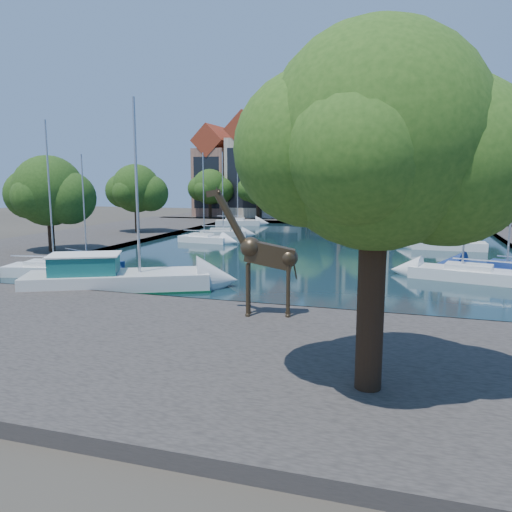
# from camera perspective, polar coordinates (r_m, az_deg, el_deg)

# --- Properties ---
(ground) EXTENTS (160.00, 160.00, 0.00)m
(ground) POSITION_cam_1_polar(r_m,az_deg,el_deg) (26.06, -2.52, -6.19)
(ground) COLOR #38332B
(ground) RESTS_ON ground
(water_basin) EXTENTS (38.00, 50.00, 0.08)m
(water_basin) POSITION_cam_1_polar(r_m,az_deg,el_deg) (48.90, 6.94, 0.93)
(water_basin) COLOR black
(water_basin) RESTS_ON ground
(near_quay) EXTENTS (50.00, 14.00, 0.50)m
(near_quay) POSITION_cam_1_polar(r_m,az_deg,el_deg) (19.83, -9.42, -10.47)
(near_quay) COLOR #45403B
(near_quay) RESTS_ON ground
(far_quay) EXTENTS (60.00, 16.00, 0.50)m
(far_quay) POSITION_cam_1_polar(r_m,az_deg,el_deg) (80.40, 11.00, 4.10)
(far_quay) COLOR #45403B
(far_quay) RESTS_ON ground
(left_quay) EXTENTS (14.00, 52.00, 0.50)m
(left_quay) POSITION_cam_1_polar(r_m,az_deg,el_deg) (58.63, -17.88, 2.09)
(left_quay) COLOR #45403B
(left_quay) RESTS_ON ground
(plane_tree) EXTENTS (8.32, 6.40, 10.62)m
(plane_tree) POSITION_cam_1_polar(r_m,az_deg,el_deg) (14.73, 14.06, 12.07)
(plane_tree) COLOR #332114
(plane_tree) RESTS_ON near_quay
(townhouse_west_end) EXTENTS (5.44, 9.18, 14.93)m
(townhouse_west_end) POSITION_cam_1_polar(r_m,az_deg,el_deg) (85.67, -4.54, 9.29)
(townhouse_west_end) COLOR #9A6854
(townhouse_west_end) RESTS_ON far_quay
(townhouse_west_mid) EXTENTS (5.94, 9.18, 16.79)m
(townhouse_west_mid) POSITION_cam_1_polar(r_m,az_deg,el_deg) (83.66, -0.66, 9.92)
(townhouse_west_mid) COLOR beige
(townhouse_west_mid) RESTS_ON far_quay
(townhouse_west_inner) EXTENTS (6.43, 9.18, 15.15)m
(townhouse_west_inner) POSITION_cam_1_polar(r_m,az_deg,el_deg) (81.91, 3.73, 9.30)
(townhouse_west_inner) COLOR silver
(townhouse_west_inner) RESTS_ON far_quay
(townhouse_center) EXTENTS (5.44, 9.18, 16.93)m
(townhouse_center) POSITION_cam_1_polar(r_m,az_deg,el_deg) (80.66, 8.30, 9.96)
(townhouse_center) COLOR brown
(townhouse_center) RESTS_ON far_quay
(townhouse_east_inner) EXTENTS (5.94, 9.18, 15.79)m
(townhouse_east_inner) POSITION_cam_1_polar(r_m,az_deg,el_deg) (79.94, 12.60, 9.40)
(townhouse_east_inner) COLOR tan
(townhouse_east_inner) RESTS_ON far_quay
(townhouse_east_mid) EXTENTS (6.43, 9.18, 16.65)m
(townhouse_east_mid) POSITION_cam_1_polar(r_m,az_deg,el_deg) (79.69, 17.34, 9.48)
(townhouse_east_mid) COLOR beige
(townhouse_east_mid) RESTS_ON far_quay
(townhouse_east_end) EXTENTS (5.44, 9.18, 14.43)m
(townhouse_east_end) POSITION_cam_1_polar(r_m,az_deg,el_deg) (79.95, 22.02, 8.52)
(townhouse_east_end) COLOR #895D42
(townhouse_east_end) RESTS_ON far_quay
(far_tree_far_west) EXTENTS (7.28, 5.60, 7.68)m
(far_tree_far_west) POSITION_cam_1_polar(r_m,az_deg,el_deg) (80.17, -5.23, 7.75)
(far_tree_far_west) COLOR #332114
(far_tree_far_west) RESTS_ON far_quay
(far_tree_west) EXTENTS (6.76, 5.20, 7.36)m
(far_tree_west) POSITION_cam_1_polar(r_m,az_deg,el_deg) (77.50, 0.29, 7.66)
(far_tree_west) COLOR #332114
(far_tree_west) RESTS_ON far_quay
(far_tree_mid_west) EXTENTS (7.80, 6.00, 8.00)m
(far_tree_mid_west) POSITION_cam_1_polar(r_m,az_deg,el_deg) (75.57, 6.17, 7.74)
(far_tree_mid_west) COLOR #332114
(far_tree_mid_west) RESTS_ON far_quay
(far_tree_mid_east) EXTENTS (7.02, 5.40, 7.52)m
(far_tree_mid_east) POSITION_cam_1_polar(r_m,az_deg,el_deg) (74.47, 12.27, 7.45)
(far_tree_mid_east) COLOR #332114
(far_tree_mid_east) RESTS_ON far_quay
(far_tree_east) EXTENTS (7.54, 5.80, 7.84)m
(far_tree_east) POSITION_cam_1_polar(r_m,az_deg,el_deg) (74.22, 18.49, 7.28)
(far_tree_east) COLOR #332114
(far_tree_east) RESTS_ON far_quay
(far_tree_far_east) EXTENTS (6.76, 5.20, 7.36)m
(far_tree_far_east) POSITION_cam_1_polar(r_m,az_deg,el_deg) (74.83, 24.65, 6.81)
(far_tree_far_east) COLOR #332114
(far_tree_far_east) RESTS_ON far_quay
(side_tree_left_near) EXTENTS (7.80, 6.00, 8.20)m
(side_tree_left_near) POSITION_cam_1_polar(r_m,az_deg,el_deg) (46.22, -22.52, 6.64)
(side_tree_left_near) COLOR #332114
(side_tree_left_near) RESTS_ON left_quay
(side_tree_left_far) EXTENTS (7.28, 5.60, 7.88)m
(side_tree_left_far) POSITION_cam_1_polar(r_m,az_deg,el_deg) (59.96, -13.47, 7.34)
(side_tree_left_far) COLOR #332114
(side_tree_left_far) RESTS_ON left_quay
(giraffe_statue) EXTENTS (4.03, 1.34, 5.80)m
(giraffe_statue) POSITION_cam_1_polar(r_m,az_deg,el_deg) (22.69, 0.75, 0.20)
(giraffe_statue) COLOR #3B2D1D
(giraffe_statue) RESTS_ON near_quay
(motorsailer) EXTENTS (11.09, 7.54, 11.31)m
(motorsailer) POSITION_cam_1_polar(r_m,az_deg,el_deg) (31.17, -16.13, -2.24)
(motorsailer) COLOR silver
(motorsailer) RESTS_ON water_basin
(sailboat_left_a) EXTENTS (6.92, 3.72, 10.55)m
(sailboat_left_a) POSITION_cam_1_polar(r_m,az_deg,el_deg) (37.44, -22.06, -1.21)
(sailboat_left_a) COLOR white
(sailboat_left_a) RESTS_ON water_basin
(sailboat_left_b) EXTENTS (6.84, 4.59, 8.44)m
(sailboat_left_b) POSITION_cam_1_polar(r_m,az_deg,el_deg) (40.10, -18.77, -0.51)
(sailboat_left_b) COLOR navy
(sailboat_left_b) RESTS_ON water_basin
(sailboat_left_c) EXTENTS (5.51, 2.39, 9.27)m
(sailboat_left_c) POSITION_cam_1_polar(r_m,az_deg,el_deg) (52.64, -5.94, 2.11)
(sailboat_left_c) COLOR white
(sailboat_left_c) RESTS_ON water_basin
(sailboat_left_d) EXTENTS (5.56, 3.37, 9.61)m
(sailboat_left_d) POSITION_cam_1_polar(r_m,az_deg,el_deg) (57.79, -3.77, 2.77)
(sailboat_left_d) COLOR silver
(sailboat_left_d) RESTS_ON water_basin
(sailboat_left_e) EXTENTS (6.64, 3.89, 10.52)m
(sailboat_left_e) POSITION_cam_1_polar(r_m,az_deg,el_deg) (71.71, -2.10, 4.00)
(sailboat_left_e) COLOR silver
(sailboat_left_e) RESTS_ON water_basin
(sailboat_right_a) EXTENTS (6.91, 3.70, 9.88)m
(sailboat_right_a) POSITION_cam_1_polar(r_m,az_deg,el_deg) (35.84, 22.47, -1.61)
(sailboat_right_a) COLOR white
(sailboat_right_a) RESTS_ON water_basin
(sailboat_right_b) EXTENTS (7.47, 5.04, 11.96)m
(sailboat_right_b) POSITION_cam_1_polar(r_m,az_deg,el_deg) (38.00, 26.73, -1.30)
(sailboat_right_b) COLOR navy
(sailboat_right_b) RESTS_ON water_basin
(sailboat_right_c) EXTENTS (6.68, 2.38, 10.77)m
(sailboat_right_c) POSITION_cam_1_polar(r_m,az_deg,el_deg) (50.64, 21.14, 1.37)
(sailboat_right_c) COLOR white
(sailboat_right_c) RESTS_ON water_basin
(sailboat_right_d) EXTENTS (5.43, 3.41, 10.23)m
(sailboat_right_d) POSITION_cam_1_polar(r_m,az_deg,el_deg) (57.47, 20.51, 2.27)
(sailboat_right_d) COLOR white
(sailboat_right_d) RESTS_ON water_basin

